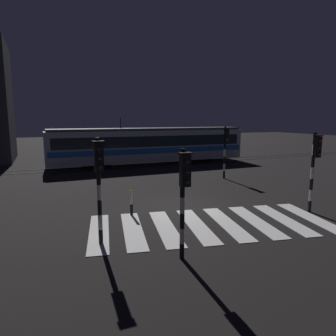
{
  "coord_description": "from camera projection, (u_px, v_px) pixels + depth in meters",
  "views": [
    {
      "loc": [
        -5.99,
        -12.52,
        4.1
      ],
      "look_at": [
        0.4,
        2.71,
        1.4
      ],
      "focal_mm": 32.64,
      "sensor_mm": 36.0,
      "label": 1
    }
  ],
  "objects": [
    {
      "name": "ground_plane",
      "position": [
        182.0,
        206.0,
        14.34
      ],
      "size": [
        120.0,
        120.0,
        0.0
      ],
      "primitive_type": "plane",
      "color": "black"
    },
    {
      "name": "crosswalk_zebra",
      "position": [
        212.0,
        224.0,
        11.91
      ],
      "size": [
        9.9,
        5.69,
        0.02
      ],
      "color": "silver",
      "rests_on": "ground"
    },
    {
      "name": "traffic_light_corner_far_right",
      "position": [
        226.0,
        145.0,
        20.58
      ],
      "size": [
        0.36,
        0.42,
        3.54
      ],
      "color": "black",
      "rests_on": "ground"
    },
    {
      "name": "rail_far",
      "position": [
        115.0,
        165.0,
        26.96
      ],
      "size": [
        80.0,
        0.12,
        0.03
      ],
      "primitive_type": "cube",
      "color": "#59595E",
      "rests_on": "ground"
    },
    {
      "name": "rail_near",
      "position": [
        119.0,
        167.0,
        25.66
      ],
      "size": [
        80.0,
        0.12,
        0.03
      ],
      "primitive_type": "cube",
      "color": "#59595E",
      "rests_on": "ground"
    },
    {
      "name": "traffic_light_corner_near_left",
      "position": [
        99.0,
        176.0,
        9.62
      ],
      "size": [
        0.36,
        0.42,
        3.5
      ],
      "color": "black",
      "rests_on": "ground"
    },
    {
      "name": "traffic_light_corner_near_right",
      "position": [
        315.0,
        160.0,
        13.09
      ],
      "size": [
        0.36,
        0.42,
        3.5
      ],
      "color": "black",
      "rests_on": "ground"
    },
    {
      "name": "traffic_light_kerb_mid_left",
      "position": [
        184.0,
        188.0,
        8.6
      ],
      "size": [
        0.36,
        0.42,
        3.26
      ],
      "color": "black",
      "rests_on": "ground"
    },
    {
      "name": "tram",
      "position": [
        150.0,
        145.0,
        27.19
      ],
      "size": [
        17.77,
        2.58,
        4.15
      ],
      "color": "#B2BCC1",
      "rests_on": "ground"
    },
    {
      "name": "bollard_island_edge",
      "position": [
        131.0,
        203.0,
        12.93
      ],
      "size": [
        0.12,
        0.12,
        1.11
      ],
      "color": "black",
      "rests_on": "ground"
    }
  ]
}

